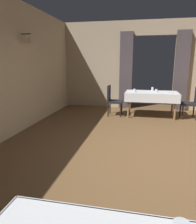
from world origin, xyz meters
TOP-DOWN VIEW (x-y plane):
  - ground at (0.00, 0.00)m, footprint 10.08×10.08m
  - wall_back at (0.00, 4.18)m, footprint 6.40×0.27m
  - dining_table_mid at (-0.05, 2.99)m, footprint 1.56×0.88m
  - chair_mid_left at (-1.21, 2.89)m, footprint 0.44×0.44m
  - chair_mid_right at (1.11, 2.97)m, footprint 0.44×0.44m
  - glass_mid_a at (-0.55, 2.86)m, footprint 0.08×0.08m
  - plate_mid_b at (0.49, 2.89)m, footprint 0.18×0.18m
  - glass_mid_c at (-0.02, 3.28)m, footprint 0.07×0.07m
  - glass_mid_d at (0.08, 3.00)m, footprint 0.07×0.07m

SIDE VIEW (x-z plane):
  - ground at x=0.00m, z-range 0.00..0.00m
  - chair_mid_left at x=-1.21m, z-range 0.05..0.98m
  - chair_mid_right at x=1.11m, z-range 0.05..0.98m
  - dining_table_mid at x=-0.05m, z-range 0.29..1.04m
  - plate_mid_b at x=0.49m, z-range 0.75..0.76m
  - glass_mid_d at x=0.08m, z-range 0.75..0.84m
  - glass_mid_a at x=-0.55m, z-range 0.75..0.85m
  - glass_mid_c at x=-0.02m, z-range 0.75..0.86m
  - wall_back at x=0.00m, z-range 0.02..3.02m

